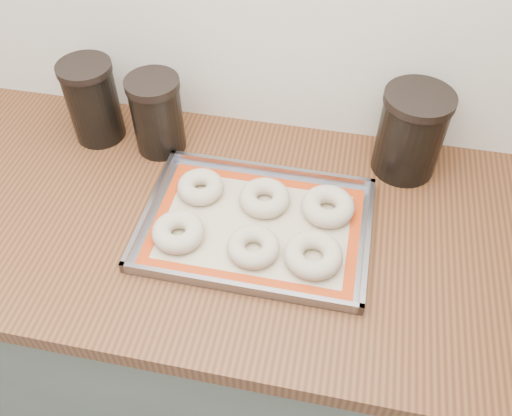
% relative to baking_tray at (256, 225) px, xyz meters
% --- Properties ---
extents(cabinet, '(3.00, 0.65, 0.86)m').
position_rel_baking_tray_xyz_m(cabinet, '(-0.10, 0.01, -0.48)').
color(cabinet, '#5C675B').
rests_on(cabinet, floor).
extents(countertop, '(3.06, 0.68, 0.04)m').
position_rel_baking_tray_xyz_m(countertop, '(-0.10, 0.01, -0.03)').
color(countertop, brown).
rests_on(countertop, cabinet).
extents(baking_tray, '(0.46, 0.33, 0.03)m').
position_rel_baking_tray_xyz_m(baking_tray, '(0.00, 0.00, 0.00)').
color(baking_tray, gray).
rests_on(baking_tray, countertop).
extents(baking_mat, '(0.42, 0.29, 0.00)m').
position_rel_baking_tray_xyz_m(baking_mat, '(0.00, 0.00, -0.00)').
color(baking_mat, '#C6B793').
rests_on(baking_mat, baking_tray).
extents(bagel_front_left, '(0.11, 0.11, 0.04)m').
position_rel_baking_tray_xyz_m(bagel_front_left, '(-0.14, -0.06, 0.02)').
color(bagel_front_left, beige).
rests_on(bagel_front_left, baking_mat).
extents(bagel_front_mid, '(0.12, 0.12, 0.04)m').
position_rel_baking_tray_xyz_m(bagel_front_mid, '(0.01, -0.07, 0.02)').
color(bagel_front_mid, beige).
rests_on(bagel_front_mid, baking_mat).
extents(bagel_front_right, '(0.14, 0.14, 0.04)m').
position_rel_baking_tray_xyz_m(bagel_front_right, '(0.12, -0.06, 0.02)').
color(bagel_front_right, beige).
rests_on(bagel_front_right, baking_mat).
extents(bagel_back_left, '(0.13, 0.13, 0.04)m').
position_rel_baking_tray_xyz_m(bagel_back_left, '(-0.14, 0.07, 0.02)').
color(bagel_back_left, beige).
rests_on(bagel_back_left, baking_mat).
extents(bagel_back_mid, '(0.13, 0.13, 0.04)m').
position_rel_baking_tray_xyz_m(bagel_back_mid, '(0.01, 0.06, 0.02)').
color(bagel_back_mid, beige).
rests_on(bagel_back_mid, baking_mat).
extents(bagel_back_right, '(0.12, 0.12, 0.04)m').
position_rel_baking_tray_xyz_m(bagel_back_right, '(0.14, 0.07, 0.02)').
color(bagel_back_right, beige).
rests_on(bagel_back_right, baking_mat).
extents(canister_left, '(0.12, 0.12, 0.19)m').
position_rel_baking_tray_xyz_m(canister_left, '(-0.43, 0.22, 0.09)').
color(canister_left, black).
rests_on(canister_left, countertop).
extents(canister_mid, '(0.12, 0.12, 0.18)m').
position_rel_baking_tray_xyz_m(canister_mid, '(-0.27, 0.20, 0.09)').
color(canister_mid, black).
rests_on(canister_mid, countertop).
extents(canister_right, '(0.15, 0.15, 0.20)m').
position_rel_baking_tray_xyz_m(canister_right, '(0.29, 0.24, 0.09)').
color(canister_right, black).
rests_on(canister_right, countertop).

